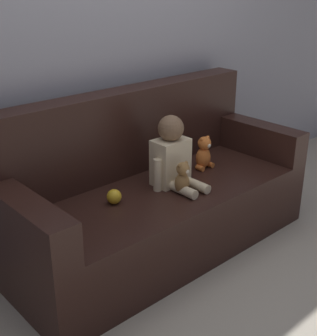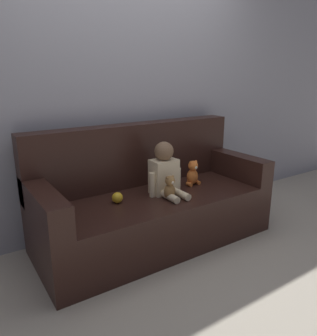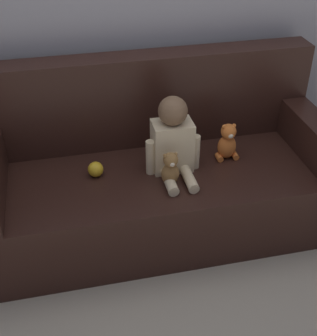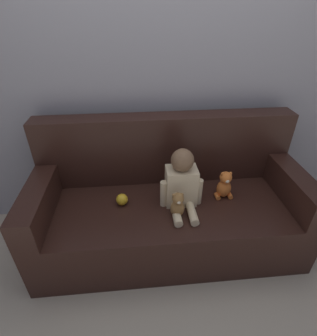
{
  "view_description": "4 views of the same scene",
  "coord_description": "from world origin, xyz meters",
  "px_view_note": "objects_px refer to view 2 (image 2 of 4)",
  "views": [
    {
      "loc": [
        -1.78,
        -1.95,
        1.66
      ],
      "look_at": [
        0.0,
        0.01,
        0.55
      ],
      "focal_mm": 50.0,
      "sensor_mm": 36.0,
      "label": 1
    },
    {
      "loc": [
        -1.41,
        -2.17,
        1.41
      ],
      "look_at": [
        0.03,
        -0.0,
        0.66
      ],
      "focal_mm": 35.0,
      "sensor_mm": 36.0,
      "label": 2
    },
    {
      "loc": [
        -0.48,
        -2.15,
        1.95
      ],
      "look_at": [
        -0.03,
        -0.14,
        0.53
      ],
      "focal_mm": 50.0,
      "sensor_mm": 36.0,
      "label": 3
    },
    {
      "loc": [
        -0.23,
        -1.52,
        1.7
      ],
      "look_at": [
        -0.08,
        0.02,
        0.72
      ],
      "focal_mm": 28.0,
      "sensor_mm": 36.0,
      "label": 4
    }
  ],
  "objects_px": {
    "toy_ball": "(117,197)",
    "couch": "(151,202)",
    "person_baby": "(165,172)",
    "teddy_bear_brown": "(170,188)",
    "plush_toy_side": "(193,174)"
  },
  "relations": [
    {
      "from": "couch",
      "to": "toy_ball",
      "type": "distance_m",
      "value": 0.39
    },
    {
      "from": "couch",
      "to": "teddy_bear_brown",
      "type": "height_order",
      "value": "couch"
    },
    {
      "from": "person_baby",
      "to": "toy_ball",
      "type": "distance_m",
      "value": 0.46
    },
    {
      "from": "teddy_bear_brown",
      "to": "person_baby",
      "type": "bearing_deg",
      "value": 71.03
    },
    {
      "from": "couch",
      "to": "teddy_bear_brown",
      "type": "distance_m",
      "value": 0.31
    },
    {
      "from": "person_baby",
      "to": "toy_ball",
      "type": "xyz_separation_m",
      "value": [
        -0.43,
        0.03,
        -0.14
      ]
    },
    {
      "from": "couch",
      "to": "person_baby",
      "type": "relative_size",
      "value": 4.5
    },
    {
      "from": "person_baby",
      "to": "teddy_bear_brown",
      "type": "distance_m",
      "value": 0.17
    },
    {
      "from": "person_baby",
      "to": "couch",
      "type": "bearing_deg",
      "value": 128.95
    },
    {
      "from": "couch",
      "to": "person_baby",
      "type": "xyz_separation_m",
      "value": [
        0.08,
        -0.1,
        0.28
      ]
    },
    {
      "from": "toy_ball",
      "to": "couch",
      "type": "bearing_deg",
      "value": 9.91
    },
    {
      "from": "teddy_bear_brown",
      "to": "plush_toy_side",
      "type": "distance_m",
      "value": 0.43
    },
    {
      "from": "person_baby",
      "to": "teddy_bear_brown",
      "type": "bearing_deg",
      "value": -108.97
    },
    {
      "from": "person_baby",
      "to": "teddy_bear_brown",
      "type": "xyz_separation_m",
      "value": [
        -0.05,
        -0.14,
        -0.09
      ]
    },
    {
      "from": "teddy_bear_brown",
      "to": "toy_ball",
      "type": "bearing_deg",
      "value": 155.96
    }
  ]
}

